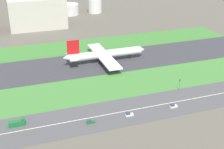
# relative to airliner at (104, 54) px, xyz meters

# --- Properties ---
(ground_plane) EXTENTS (800.00, 800.00, 0.00)m
(ground_plane) POSITION_rel_airliner_xyz_m (-11.58, -0.00, -6.23)
(ground_plane) COLOR #5B564C
(runway) EXTENTS (280.00, 46.00, 0.10)m
(runway) POSITION_rel_airliner_xyz_m (-11.58, -0.00, -6.18)
(runway) COLOR #38383D
(runway) RESTS_ON ground_plane
(grass_median_north) EXTENTS (280.00, 36.00, 0.10)m
(grass_median_north) POSITION_rel_airliner_xyz_m (-11.58, 41.00, -6.18)
(grass_median_north) COLOR #3D7A33
(grass_median_north) RESTS_ON ground_plane
(grass_median_south) EXTENTS (280.00, 36.00, 0.10)m
(grass_median_south) POSITION_rel_airliner_xyz_m (-11.58, -41.00, -6.18)
(grass_median_south) COLOR #427F38
(grass_median_south) RESTS_ON ground_plane
(highway) EXTENTS (280.00, 28.00, 0.10)m
(highway) POSITION_rel_airliner_xyz_m (-11.58, -73.00, -6.18)
(highway) COLOR #4C4C4F
(highway) RESTS_ON ground_plane
(highway_centerline) EXTENTS (266.00, 0.50, 0.01)m
(highway_centerline) POSITION_rel_airliner_xyz_m (-11.58, -73.00, -6.13)
(highway_centerline) COLOR silver
(highway_centerline) RESTS_ON highway
(airliner) EXTENTS (65.00, 56.00, 19.70)m
(airliner) POSITION_rel_airliner_xyz_m (0.00, 0.00, 0.00)
(airliner) COLOR white
(airliner) RESTS_ON runway
(truck_0) EXTENTS (8.40, 2.50, 4.00)m
(truck_0) POSITION_rel_airliner_xyz_m (-68.38, -68.00, -4.56)
(truck_0) COLOR #19662D
(truck_0) RESTS_ON highway
(car_3) EXTENTS (4.40, 1.80, 2.00)m
(car_3) POSITION_rel_airliner_xyz_m (-11.19, -78.00, -5.31)
(car_3) COLOR silver
(car_3) RESTS_ON highway
(car_1) EXTENTS (4.40, 1.80, 2.00)m
(car_1) POSITION_rel_airliner_xyz_m (15.71, -78.00, -5.31)
(car_1) COLOR silver
(car_1) RESTS_ON highway
(car_0) EXTENTS (4.40, 1.80, 2.00)m
(car_0) POSITION_rel_airliner_xyz_m (-32.70, -78.00, -5.31)
(car_0) COLOR #19662D
(car_0) RESTS_ON highway
(traffic_light) EXTENTS (0.36, 0.50, 7.20)m
(traffic_light) POSITION_rel_airliner_xyz_m (30.10, -60.01, -1.94)
(traffic_light) COLOR #4C4C51
(traffic_light) RESTS_ON highway
(hangar_building) EXTENTS (56.68, 31.76, 30.70)m
(hangar_building) POSITION_rel_airliner_xyz_m (-34.86, 114.00, 9.12)
(hangar_building) COLOR beige
(hangar_building) RESTS_ON ground_plane
(fuel_tank_west) EXTENTS (21.80, 21.80, 12.90)m
(fuel_tank_west) POSITION_rel_airliner_xyz_m (8.19, 159.00, 0.22)
(fuel_tank_west) COLOR silver
(fuel_tank_west) RESTS_ON ground_plane
(fuel_tank_centre) EXTENTS (16.68, 16.68, 17.02)m
(fuel_tank_centre) POSITION_rel_airliner_xyz_m (40.14, 159.00, 2.28)
(fuel_tank_centre) COLOR silver
(fuel_tank_centre) RESTS_ON ground_plane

